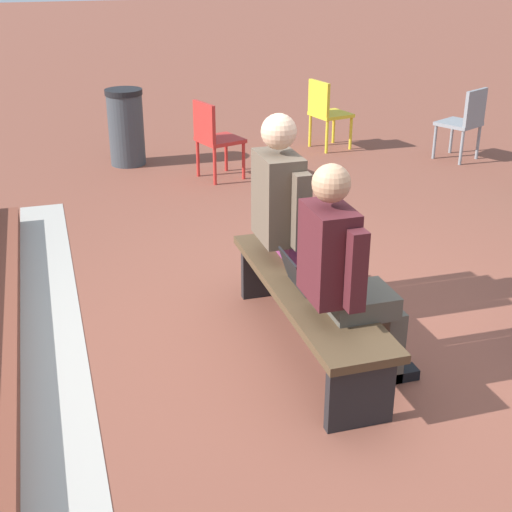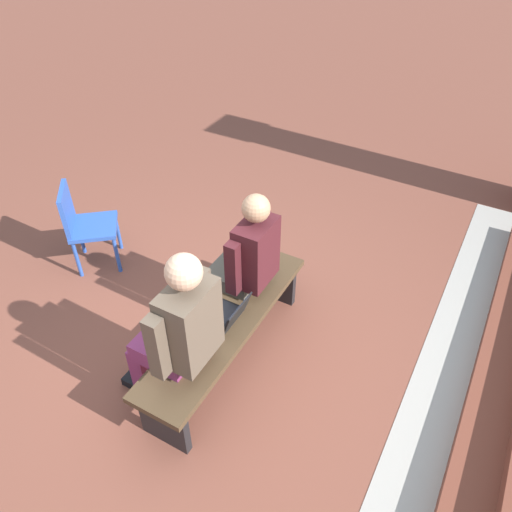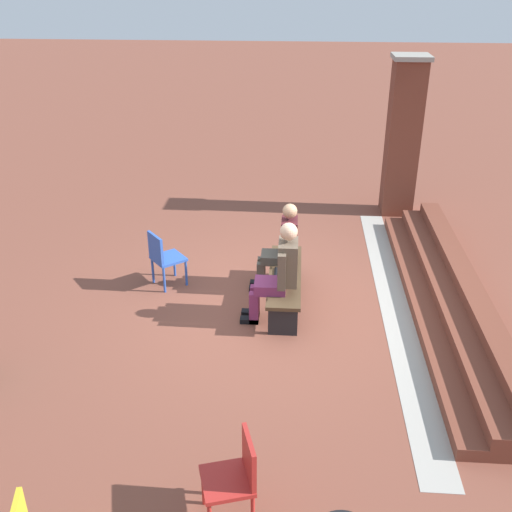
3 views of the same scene
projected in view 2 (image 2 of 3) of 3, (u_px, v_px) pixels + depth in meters
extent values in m
plane|color=brown|center=(206.00, 359.00, 3.97)|extent=(60.00, 60.00, 0.00)
cube|color=#A8A399|center=(419.00, 444.00, 3.40)|extent=(6.51, 0.40, 0.01)
cube|color=#4C3823|center=(226.00, 322.00, 3.70)|extent=(1.80, 0.44, 0.05)
cube|color=black|center=(275.00, 280.00, 4.39)|extent=(0.06, 0.37, 0.40)
cube|color=black|center=(164.00, 423.00, 3.31)|extent=(0.06, 0.37, 0.40)
cube|color=#4C473D|center=(234.00, 276.00, 3.97)|extent=(0.32, 0.37, 0.13)
cube|color=#4C473D|center=(221.00, 287.00, 4.28)|extent=(0.10, 0.11, 0.45)
cube|color=black|center=(217.00, 301.00, 4.42)|extent=(0.10, 0.22, 0.07)
cube|color=#4C473D|center=(210.00, 299.00, 4.17)|extent=(0.10, 0.11, 0.45)
cube|color=black|center=(206.00, 313.00, 4.31)|extent=(0.10, 0.22, 0.07)
cube|color=#47191E|center=(256.00, 252.00, 3.69)|extent=(0.35, 0.22, 0.52)
cube|color=#195133|center=(243.00, 251.00, 3.76)|extent=(0.05, 0.01, 0.31)
cube|color=#47191E|center=(263.00, 236.00, 3.88)|extent=(0.08, 0.09, 0.44)
cube|color=#47191E|center=(233.00, 269.00, 3.57)|extent=(0.08, 0.09, 0.44)
sphere|color=tan|center=(256.00, 208.00, 3.44)|extent=(0.21, 0.21, 0.21)
cube|color=#7F2D5B|center=(167.00, 347.00, 3.41)|extent=(0.35, 0.41, 0.14)
cube|color=#7F2D5B|center=(157.00, 353.00, 3.73)|extent=(0.11, 0.12, 0.45)
cube|color=black|center=(154.00, 366.00, 3.87)|extent=(0.11, 0.24, 0.07)
cube|color=#7F2D5B|center=(142.00, 371.00, 3.61)|extent=(0.11, 0.12, 0.45)
cube|color=black|center=(139.00, 383.00, 3.75)|extent=(0.11, 0.24, 0.07)
cube|color=brown|center=(190.00, 323.00, 3.10)|extent=(0.39, 0.24, 0.57)
cube|color=brown|center=(203.00, 298.00, 3.30)|extent=(0.09, 0.10, 0.48)
cube|color=brown|center=(157.00, 348.00, 2.97)|extent=(0.09, 0.10, 0.48)
sphere|color=#DBAD89|center=(184.00, 272.00, 2.82)|extent=(0.22, 0.22, 0.22)
cube|color=black|center=(221.00, 317.00, 3.70)|extent=(0.32, 0.22, 0.02)
cube|color=#2D2D33|center=(220.00, 315.00, 3.69)|extent=(0.29, 0.15, 0.00)
cube|color=black|center=(237.00, 314.00, 3.58)|extent=(0.32, 0.07, 0.19)
cube|color=#33519E|center=(236.00, 313.00, 3.58)|extent=(0.28, 0.06, 0.17)
cube|color=#2D56B7|center=(94.00, 227.00, 4.63)|extent=(0.59, 0.59, 0.04)
cube|color=#2D56B7|center=(67.00, 209.00, 4.46)|extent=(0.33, 0.29, 0.40)
cylinder|color=#2D56B7|center=(117.00, 255.00, 4.66)|extent=(0.04, 0.04, 0.40)
cylinder|color=#2D56B7|center=(118.00, 232.00, 4.93)|extent=(0.04, 0.04, 0.40)
cylinder|color=#2D56B7|center=(77.00, 259.00, 4.61)|extent=(0.04, 0.04, 0.40)
cylinder|color=#2D56B7|center=(81.00, 236.00, 4.88)|extent=(0.04, 0.04, 0.40)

